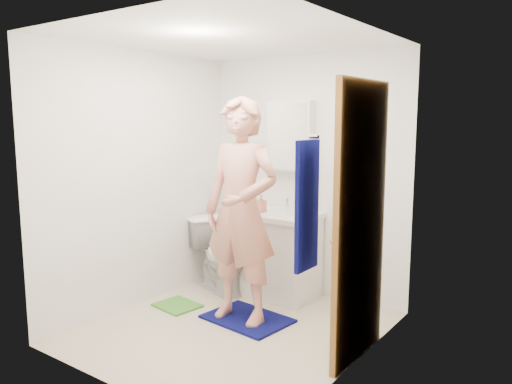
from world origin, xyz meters
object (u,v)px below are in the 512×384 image
at_px(towel, 307,206).
at_px(soap_dispenser, 261,204).
at_px(medicine_cabinet, 290,136).
at_px(toothbrush_cup, 309,209).
at_px(vanity_cabinet, 277,256).
at_px(man, 241,211).
at_px(toilet, 222,255).

relative_size(towel, soap_dispenser, 4.56).
relative_size(medicine_cabinet, soap_dispenser, 3.99).
bearing_deg(towel, toothbrush_cup, 119.14).
distance_m(vanity_cabinet, towel, 2.08).
bearing_deg(towel, man, 145.39).
distance_m(vanity_cabinet, medicine_cabinet, 1.22).
bearing_deg(soap_dispenser, man, -69.06).
relative_size(vanity_cabinet, man, 0.41).
bearing_deg(vanity_cabinet, medicine_cabinet, 90.00).
height_order(medicine_cabinet, toothbrush_cup, medicine_cabinet).
relative_size(medicine_cabinet, toilet, 0.94).
bearing_deg(soap_dispenser, toothbrush_cup, 22.20).
bearing_deg(vanity_cabinet, toothbrush_cup, 17.26).
height_order(toilet, soap_dispenser, soap_dispenser).
height_order(vanity_cabinet, toothbrush_cup, toothbrush_cup).
height_order(vanity_cabinet, man, man).
xyz_separation_m(soap_dispenser, toothbrush_cup, (0.44, 0.18, -0.04)).
bearing_deg(toilet, medicine_cabinet, -31.47).
bearing_deg(soap_dispenser, toilet, -161.94).
distance_m(towel, toilet, 2.31).
bearing_deg(toothbrush_cup, soap_dispenser, -157.80).
xyz_separation_m(vanity_cabinet, toothbrush_cup, (0.30, 0.09, 0.50)).
bearing_deg(vanity_cabinet, man, -81.40).
xyz_separation_m(soap_dispenser, man, (0.25, -0.66, 0.05)).
relative_size(towel, toothbrush_cup, 6.09).
bearing_deg(towel, soap_dispenser, 133.35).
distance_m(toilet, soap_dispenser, 0.71).
distance_m(vanity_cabinet, toilet, 0.59).
bearing_deg(toilet, towel, -106.78).
bearing_deg(toilet, soap_dispenser, -52.48).
bearing_deg(medicine_cabinet, vanity_cabinet, -90.00).
bearing_deg(medicine_cabinet, toothbrush_cup, -23.71).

